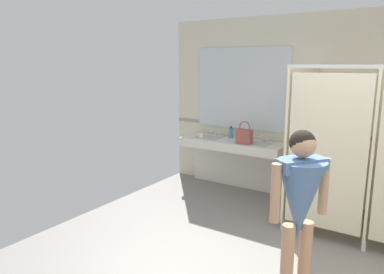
# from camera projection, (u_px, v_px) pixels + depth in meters

# --- Properties ---
(wall_back) EXTENTS (6.53, 0.12, 2.79)m
(wall_back) POSITION_uv_depth(u_px,v_px,m) (374.00, 113.00, 4.98)
(wall_back) COLOR beige
(wall_back) RESTS_ON ground_plane
(wall_back_tile_band) EXTENTS (6.53, 0.01, 0.06)m
(wall_back_tile_band) POSITION_uv_depth(u_px,v_px,m) (371.00, 139.00, 4.99)
(wall_back_tile_band) COLOR #9E937F
(wall_back_tile_band) RESTS_ON wall_back
(vanity_counter) EXTENTS (1.73, 0.57, 0.96)m
(vanity_counter) POSITION_uv_depth(u_px,v_px,m) (235.00, 153.00, 5.97)
(vanity_counter) COLOR silver
(vanity_counter) RESTS_ON ground_plane
(mirror_panel) EXTENTS (1.63, 0.02, 1.33)m
(mirror_panel) POSITION_uv_depth(u_px,v_px,m) (242.00, 89.00, 5.94)
(mirror_panel) COLOR silver
(mirror_panel) RESTS_ON wall_back
(person_standing) EXTENTS (0.56, 0.56, 1.55)m
(person_standing) POSITION_uv_depth(u_px,v_px,m) (300.00, 200.00, 2.96)
(person_standing) COLOR tan
(person_standing) RESTS_ON ground_plane
(handbag) EXTENTS (0.23, 0.13, 0.36)m
(handbag) POSITION_uv_depth(u_px,v_px,m) (244.00, 136.00, 5.57)
(handbag) COLOR #934C42
(handbag) RESTS_ON vanity_counter
(soap_dispenser) EXTENTS (0.07, 0.07, 0.20)m
(soap_dispenser) POSITION_uv_depth(u_px,v_px,m) (231.00, 133.00, 6.05)
(soap_dispenser) COLOR teal
(soap_dispenser) RESTS_ON vanity_counter
(paper_cup) EXTENTS (0.07, 0.07, 0.08)m
(paper_cup) POSITION_uv_depth(u_px,v_px,m) (201.00, 135.00, 6.05)
(paper_cup) COLOR white
(paper_cup) RESTS_ON vanity_counter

